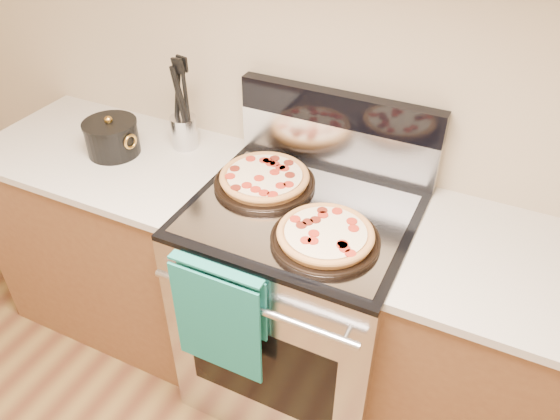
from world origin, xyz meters
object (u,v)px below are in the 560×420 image
at_px(range_body, 299,305).
at_px(pepperoni_pizza_back, 265,179).
at_px(pepperoni_pizza_front, 325,236).
at_px(utensil_crock, 184,132).
at_px(saucepan, 112,139).

relative_size(range_body, pepperoni_pizza_back, 2.50).
bearing_deg(pepperoni_pizza_back, pepperoni_pizza_front, -32.29).
xyz_separation_m(pepperoni_pizza_front, utensil_crock, (-0.74, 0.33, 0.03)).
height_order(pepperoni_pizza_front, utensil_crock, utensil_crock).
height_order(utensil_crock, saucepan, utensil_crock).
bearing_deg(pepperoni_pizza_front, saucepan, 170.48).
height_order(pepperoni_pizza_back, saucepan, saucepan).
distance_m(utensil_crock, saucepan, 0.28).
bearing_deg(utensil_crock, pepperoni_pizza_back, -16.81).
bearing_deg(pepperoni_pizza_back, utensil_crock, 163.19).
height_order(range_body, pepperoni_pizza_front, pepperoni_pizza_front).
relative_size(pepperoni_pizza_front, utensil_crock, 2.61).
relative_size(range_body, saucepan, 4.41).
relative_size(range_body, pepperoni_pizza_front, 2.63).
relative_size(pepperoni_pizza_back, pepperoni_pizza_front, 1.05).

